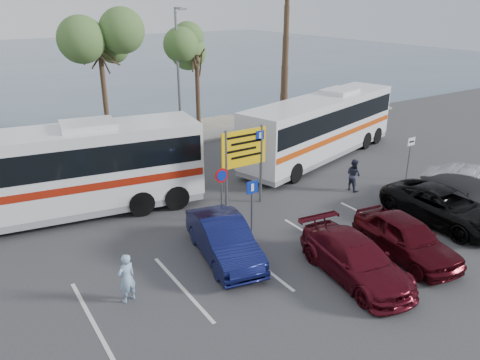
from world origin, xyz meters
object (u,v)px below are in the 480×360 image
coach_bus_right (321,129)px  suv_black (444,206)px  direction_sign (244,154)px  car_blue (224,239)px  car_red (406,237)px  pedestrian_far (353,175)px  car_maroon (355,259)px  pedestrian_near (127,278)px  car_silver_b (476,187)px  coach_bus_left (45,178)px  street_lamp_right (179,70)px

coach_bus_right → suv_black: 9.21m
direction_sign → car_blue: bearing=-132.2°
car_red → suv_black: bearing=23.3°
car_red → pedestrian_far: 6.18m
car_maroon → pedestrian_near: pedestrian_near is taller
car_red → car_silver_b: (6.50, 1.44, 0.02)m
coach_bus_left → car_blue: 8.08m
street_lamp_right → car_blue: bearing=-110.1°
coach_bus_right → car_red: 11.17m
street_lamp_right → direction_sign: street_lamp_right is taller
street_lamp_right → pedestrian_far: 12.66m
car_red → direction_sign: bearing=118.5°
car_maroon → pedestrian_near: bearing=165.2°
direction_sign → car_silver_b: size_ratio=0.78×
coach_bus_right → car_maroon: 12.47m
street_lamp_right → pedestrian_near: street_lamp_right is taller
coach_bus_left → suv_black: bearing=-33.8°
street_lamp_right → pedestrian_near: size_ratio=5.01×
street_lamp_right → car_red: 17.46m
car_blue → suv_black: (9.00, -2.42, -0.02)m
car_blue → pedestrian_near: (-3.77, -0.62, 0.07)m
direction_sign → car_red: direction_sign is taller
direction_sign → suv_black: bearing=-43.8°
street_lamp_right → suv_black: size_ratio=1.57×
direction_sign → car_silver_b: bearing=-30.3°
car_blue → pedestrian_far: pedestrian_far is taller
car_red → car_silver_b: size_ratio=0.94×
direction_sign → car_silver_b: (9.00, -5.26, -1.67)m
car_blue → car_silver_b: bearing=1.3°
coach_bus_right → car_maroon: coach_bus_right is taller
pedestrian_far → car_red: bearing=150.9°
direction_sign → car_red: size_ratio=0.83×
coach_bus_left → suv_black: coach_bus_left is taller
car_maroon → pedestrian_near: (-6.77, 2.76, 0.13)m
pedestrian_near → pedestrian_far: pedestrian_near is taller
car_maroon → car_red: 2.50m
pedestrian_far → car_maroon: bearing=134.2°
suv_black → car_silver_b: car_silver_b is taller
suv_black → street_lamp_right: bearing=103.2°
pedestrian_near → car_silver_b: bearing=159.2°
car_blue → car_silver_b: 12.16m
coach_bus_right → suv_black: (-1.38, -9.04, -1.02)m
direction_sign → car_maroon: size_ratio=0.78×
car_silver_b → pedestrian_near: size_ratio=2.88×
coach_bus_left → pedestrian_near: coach_bus_left is taller
car_red → pedestrian_near: bearing=171.4°
coach_bus_right → pedestrian_near: coach_bus_right is taller
coach_bus_left → car_silver_b: coach_bus_left is taller
street_lamp_right → car_blue: (-5.00, -13.64, -3.87)m
coach_bus_right → pedestrian_near: bearing=-152.9°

